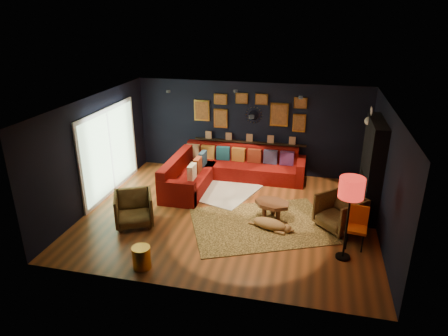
% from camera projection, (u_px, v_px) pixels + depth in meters
% --- Properties ---
extents(floor, '(6.50, 6.50, 0.00)m').
position_uv_depth(floor, '(229.00, 215.00, 9.25)').
color(floor, '#9B4D22').
rests_on(floor, ground).
extents(room_walls, '(6.50, 6.50, 6.50)m').
position_uv_depth(room_walls, '(229.00, 150.00, 8.66)').
color(room_walls, black).
rests_on(room_walls, ground).
extents(sectional, '(3.41, 2.69, 0.86)m').
position_uv_depth(sectional, '(221.00, 171.00, 10.90)').
color(sectional, maroon).
rests_on(sectional, ground).
extents(ledge, '(3.20, 0.12, 0.04)m').
position_uv_depth(ledge, '(249.00, 142.00, 11.34)').
color(ledge, black).
rests_on(ledge, room_walls).
extents(gallery_wall, '(3.15, 0.04, 1.02)m').
position_uv_depth(gallery_wall, '(250.00, 111.00, 11.04)').
color(gallery_wall, gold).
rests_on(gallery_wall, room_walls).
extents(sunburst_mirror, '(0.47, 0.16, 0.47)m').
position_uv_depth(sunburst_mirror, '(254.00, 115.00, 11.06)').
color(sunburst_mirror, silver).
rests_on(sunburst_mirror, room_walls).
extents(fireplace, '(0.31, 1.60, 2.20)m').
position_uv_depth(fireplace, '(371.00, 171.00, 9.04)').
color(fireplace, black).
rests_on(fireplace, ground).
extents(deer_head, '(0.50, 0.28, 0.45)m').
position_uv_depth(deer_head, '(377.00, 121.00, 9.10)').
color(deer_head, white).
rests_on(deer_head, fireplace).
extents(sliding_door, '(0.06, 2.80, 2.20)m').
position_uv_depth(sliding_door, '(110.00, 151.00, 10.07)').
color(sliding_door, white).
rests_on(sliding_door, ground).
extents(ceiling_spots, '(3.30, 2.50, 0.06)m').
position_uv_depth(ceiling_spots, '(237.00, 98.00, 9.03)').
color(ceiling_spots, black).
rests_on(ceiling_spots, room_walls).
extents(shag_rug, '(2.72, 2.32, 0.03)m').
position_uv_depth(shag_rug, '(210.00, 188.00, 10.59)').
color(shag_rug, white).
rests_on(shag_rug, ground).
extents(leopard_rug, '(3.56, 3.12, 0.02)m').
position_uv_depth(leopard_rug, '(261.00, 225.00, 8.80)').
color(leopard_rug, tan).
rests_on(leopard_rug, ground).
extents(coffee_table, '(0.96, 0.82, 0.41)m').
position_uv_depth(coffee_table, '(272.00, 205.00, 8.90)').
color(coffee_table, brown).
rests_on(coffee_table, shag_rug).
extents(pouf, '(0.49, 0.49, 0.32)m').
position_uv_depth(pouf, '(186.00, 188.00, 10.19)').
color(pouf, maroon).
rests_on(pouf, shag_rug).
extents(armchair_left, '(1.04, 1.02, 0.82)m').
position_uv_depth(armchair_left, '(134.00, 207.00, 8.70)').
color(armchair_left, '#A97A3B').
rests_on(armchair_left, ground).
extents(armchair_right, '(1.13, 1.13, 0.85)m').
position_uv_depth(armchair_right, '(340.00, 211.00, 8.52)').
color(armchair_right, '#A97A3B').
rests_on(armchair_right, ground).
extents(gold_stool, '(0.34, 0.34, 0.43)m').
position_uv_depth(gold_stool, '(142.00, 258.00, 7.28)').
color(gold_stool, gold).
rests_on(gold_stool, ground).
extents(orange_chair, '(0.45, 0.45, 0.84)m').
position_uv_depth(orange_chair, '(357.00, 223.00, 7.88)').
color(orange_chair, black).
rests_on(orange_chair, ground).
extents(floor_lamp, '(0.46, 0.46, 1.66)m').
position_uv_depth(floor_lamp, '(351.00, 191.00, 7.13)').
color(floor_lamp, black).
rests_on(floor_lamp, ground).
extents(dog, '(1.12, 0.76, 0.32)m').
position_uv_depth(dog, '(270.00, 222.00, 8.57)').
color(dog, '#B17E4A').
rests_on(dog, leopard_rug).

